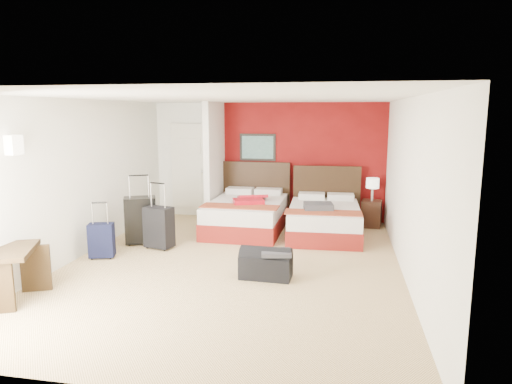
% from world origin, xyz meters
% --- Properties ---
extents(ground, '(6.50, 6.50, 0.00)m').
position_xyz_m(ground, '(0.00, 0.00, 0.00)').
color(ground, '#D2B681').
rests_on(ground, ground).
extents(room_walls, '(5.02, 6.52, 2.50)m').
position_xyz_m(room_walls, '(-1.40, 1.42, 1.26)').
color(room_walls, white).
rests_on(room_walls, ground).
extents(red_accent_panel, '(3.50, 0.04, 2.50)m').
position_xyz_m(red_accent_panel, '(0.75, 3.23, 1.25)').
color(red_accent_panel, maroon).
rests_on(red_accent_panel, ground).
extents(partition_wall, '(0.12, 1.20, 2.50)m').
position_xyz_m(partition_wall, '(-1.00, 2.61, 1.25)').
color(partition_wall, silver).
rests_on(partition_wall, ground).
extents(entry_door, '(0.82, 0.06, 2.05)m').
position_xyz_m(entry_door, '(-1.75, 3.20, 1.02)').
color(entry_door, silver).
rests_on(entry_door, ground).
extents(bed_left, '(1.42, 2.00, 0.59)m').
position_xyz_m(bed_left, '(-0.21, 2.05, 0.30)').
color(bed_left, white).
rests_on(bed_left, ground).
extents(bed_right, '(1.38, 1.92, 0.56)m').
position_xyz_m(bed_right, '(1.30, 1.95, 0.28)').
color(bed_right, white).
rests_on(bed_right, ground).
extents(red_suitcase_open, '(0.79, 0.92, 0.10)m').
position_xyz_m(red_suitcase_open, '(-0.11, 1.95, 0.64)').
color(red_suitcase_open, '#A50E1B').
rests_on(red_suitcase_open, bed_left).
extents(jacket_bundle, '(0.57, 0.48, 0.12)m').
position_xyz_m(jacket_bundle, '(1.20, 1.65, 0.62)').
color(jacket_bundle, '#3D3E42').
rests_on(jacket_bundle, bed_right).
extents(nightstand, '(0.43, 0.43, 0.54)m').
position_xyz_m(nightstand, '(2.21, 2.83, 0.27)').
color(nightstand, black).
rests_on(nightstand, ground).
extents(table_lamp, '(0.27, 0.27, 0.46)m').
position_xyz_m(table_lamp, '(2.21, 2.83, 0.77)').
color(table_lamp, silver).
rests_on(table_lamp, nightstand).
extents(suitcase_black, '(0.63, 0.53, 0.80)m').
position_xyz_m(suitcase_black, '(-1.86, 0.84, 0.40)').
color(suitcase_black, black).
rests_on(suitcase_black, ground).
extents(suitcase_charcoal, '(0.52, 0.39, 0.68)m').
position_xyz_m(suitcase_charcoal, '(-1.43, 0.63, 0.34)').
color(suitcase_charcoal, black).
rests_on(suitcase_charcoal, ground).
extents(suitcase_navy, '(0.43, 0.33, 0.53)m').
position_xyz_m(suitcase_navy, '(-2.12, -0.05, 0.27)').
color(suitcase_navy, black).
rests_on(suitcase_navy, ground).
extents(duffel_bag, '(0.73, 0.41, 0.36)m').
position_xyz_m(duffel_bag, '(0.59, -0.43, 0.18)').
color(duffel_bag, black).
rests_on(duffel_bag, ground).
extents(jacket_draped, '(0.46, 0.41, 0.05)m').
position_xyz_m(jacket_draped, '(0.74, -0.48, 0.39)').
color(jacket_draped, '#333337').
rests_on(jacket_draped, duffel_bag).
extents(desk, '(0.69, 0.90, 0.67)m').
position_xyz_m(desk, '(-2.26, -1.80, 0.34)').
color(desk, '#332211').
rests_on(desk, ground).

